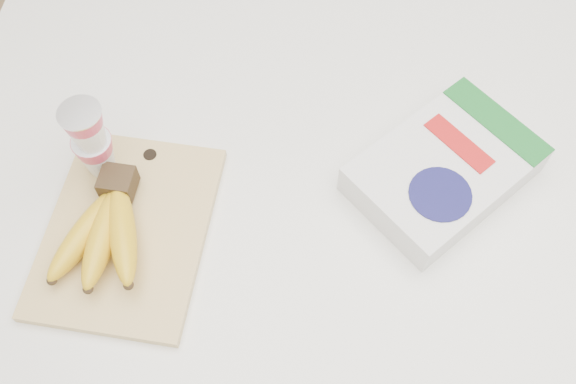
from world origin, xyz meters
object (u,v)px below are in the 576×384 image
object	(u,v)px
cutting_board	(128,230)
yogurt_stack	(91,139)
table	(352,311)
cereal_box	(444,169)
bananas	(105,229)

from	to	relation	value
cutting_board	yogurt_stack	distance (m)	0.14
table	cereal_box	world-z (taller)	cereal_box
cereal_box	bananas	bearing A→B (deg)	-117.91
table	cutting_board	bearing A→B (deg)	-164.65
table	cutting_board	xyz separation A→B (m)	(-0.36, -0.10, 0.52)
bananas	cereal_box	xyz separation A→B (m)	(0.47, 0.15, -0.01)
table	yogurt_stack	xyz separation A→B (m)	(-0.41, -0.00, 0.60)
cutting_board	yogurt_stack	bearing A→B (deg)	123.85
cutting_board	bananas	size ratio (longest dim) A/B	1.57
yogurt_stack	cutting_board	bearing A→B (deg)	-59.74
table	cereal_box	xyz separation A→B (m)	(0.09, 0.03, 0.54)
cutting_board	yogurt_stack	size ratio (longest dim) A/B	2.19
bananas	cereal_box	size ratio (longest dim) A/B	0.63
cereal_box	yogurt_stack	bearing A→B (deg)	-131.22
table	yogurt_stack	world-z (taller)	yogurt_stack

